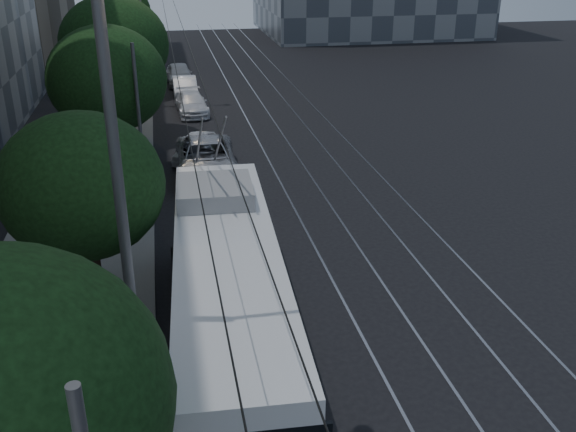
# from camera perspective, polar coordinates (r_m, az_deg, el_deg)

# --- Properties ---
(ground) EXTENTS (120.00, 120.00, 0.00)m
(ground) POSITION_cam_1_polar(r_m,az_deg,el_deg) (18.13, 4.46, -8.37)
(ground) COLOR black
(ground) RESTS_ON ground
(sidewalk) EXTENTS (5.00, 90.00, 0.15)m
(sidewalk) POSITION_cam_1_polar(r_m,az_deg,el_deg) (36.19, -15.90, 7.45)
(sidewalk) COLOR slate
(sidewalk) RESTS_ON ground
(tram_rails) EXTENTS (4.52, 90.00, 0.02)m
(tram_rails) POSITION_cam_1_polar(r_m,az_deg,el_deg) (36.71, -0.04, 8.47)
(tram_rails) COLOR #9B9BA3
(tram_rails) RESTS_ON ground
(overhead_wires) EXTENTS (2.23, 90.00, 6.00)m
(overhead_wires) POSITION_cam_1_polar(r_m,az_deg,el_deg) (35.32, -12.35, 13.09)
(overhead_wires) COLOR black
(overhead_wires) RESTS_ON ground
(trolleybus) EXTENTS (3.01, 11.79, 5.63)m
(trolleybus) POSITION_cam_1_polar(r_m,az_deg,el_deg) (15.73, -5.39, -6.92)
(trolleybus) COLOR #B9BABC
(trolleybus) RESTS_ON ground
(pickup_silver) EXTENTS (2.68, 5.59, 1.54)m
(pickup_silver) POSITION_cam_1_polar(r_m,az_deg,el_deg) (28.09, -7.28, 5.11)
(pickup_silver) COLOR #ADAEB5
(pickup_silver) RESTS_ON ground
(car_white_a) EXTENTS (2.57, 3.82, 1.21)m
(car_white_a) POSITION_cam_1_polar(r_m,az_deg,el_deg) (30.32, -8.24, 6.12)
(car_white_a) COLOR white
(car_white_a) RESTS_ON ground
(car_white_b) EXTENTS (1.89, 4.26, 1.21)m
(car_white_b) POSITION_cam_1_polar(r_m,az_deg,el_deg) (38.56, -8.55, 9.86)
(car_white_b) COLOR silver
(car_white_b) RESTS_ON ground
(car_white_c) EXTENTS (1.49, 4.20, 1.38)m
(car_white_c) POSITION_cam_1_polar(r_m,az_deg,el_deg) (42.27, -9.13, 11.15)
(car_white_c) COLOR silver
(car_white_c) RESTS_ON ground
(car_white_d) EXTENTS (1.92, 4.39, 1.47)m
(car_white_d) POSITION_cam_1_polar(r_m,az_deg,el_deg) (46.65, -9.63, 12.33)
(car_white_d) COLOR silver
(car_white_d) RESTS_ON ground
(tree_1) EXTENTS (4.15, 4.15, 5.74)m
(tree_1) POSITION_cam_1_polar(r_m,az_deg,el_deg) (16.80, -17.87, 2.50)
(tree_1) COLOR #2D2019
(tree_1) RESTS_ON ground
(tree_2) EXTENTS (4.81, 4.81, 6.44)m
(tree_2) POSITION_cam_1_polar(r_m,az_deg,el_deg) (27.53, -15.78, 11.59)
(tree_2) COLOR #2D2019
(tree_2) RESTS_ON ground
(tree_3) EXTENTS (5.35, 5.35, 7.08)m
(tree_3) POSITION_cam_1_polar(r_m,az_deg,el_deg) (33.85, -15.19, 14.44)
(tree_3) COLOR #2D2019
(tree_3) RESTS_ON ground
(tree_4) EXTENTS (4.05, 4.05, 5.91)m
(tree_4) POSITION_cam_1_polar(r_m,az_deg,el_deg) (42.99, -14.61, 15.48)
(tree_4) COLOR #2D2019
(tree_4) RESTS_ON ground
(tree_5) EXTENTS (4.60, 4.60, 6.72)m
(tree_5) POSITION_cam_1_polar(r_m,az_deg,el_deg) (49.76, -14.84, 17.13)
(tree_5) COLOR #2D2019
(tree_5) RESTS_ON ground
(streetlamp_near) EXTENTS (2.29, 0.44, 9.38)m
(streetlamp_near) POSITION_cam_1_polar(r_m,az_deg,el_deg) (11.28, -12.80, 2.83)
(streetlamp_near) COLOR #59595B
(streetlamp_near) RESTS_ON ground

